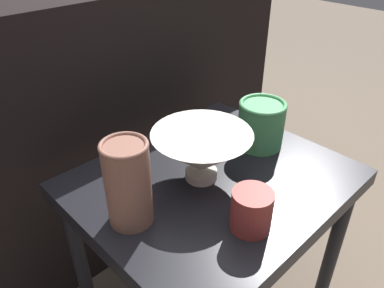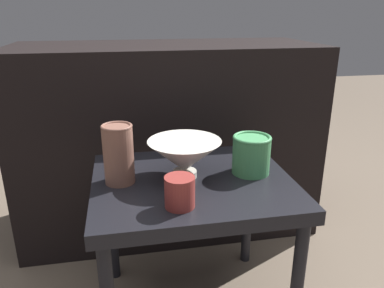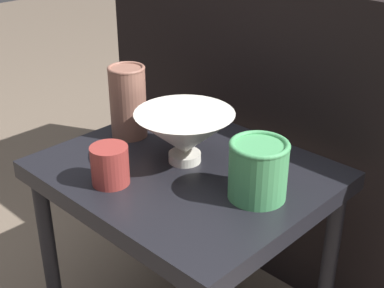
{
  "view_description": "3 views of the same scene",
  "coord_description": "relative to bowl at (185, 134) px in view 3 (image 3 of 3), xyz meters",
  "views": [
    {
      "loc": [
        -0.49,
        -0.44,
        0.98
      ],
      "look_at": [
        -0.02,
        0.04,
        0.55
      ],
      "focal_mm": 35.0,
      "sensor_mm": 36.0,
      "label": 1
    },
    {
      "loc": [
        -0.19,
        -0.97,
        0.94
      ],
      "look_at": [
        0.01,
        0.03,
        0.57
      ],
      "focal_mm": 35.0,
      "sensor_mm": 36.0,
      "label": 2
    },
    {
      "loc": [
        0.7,
        -0.71,
        1.03
      ],
      "look_at": [
        0.0,
        0.02,
        0.52
      ],
      "focal_mm": 50.0,
      "sensor_mm": 36.0,
      "label": 3
    }
  ],
  "objects": [
    {
      "name": "table",
      "position": [
        0.02,
        -0.02,
        -0.12
      ],
      "size": [
        0.58,
        0.49,
        0.47
      ],
      "color": "black",
      "rests_on": "ground_plane"
    },
    {
      "name": "cup",
      "position": [
        -0.04,
        -0.17,
        -0.03
      ],
      "size": [
        0.08,
        0.08,
        0.08
      ],
      "color": "maroon",
      "rests_on": "table"
    },
    {
      "name": "vase_colorful_right",
      "position": [
        0.2,
        -0.01,
        -0.0
      ],
      "size": [
        0.11,
        0.11,
        0.12
      ],
      "color": "#47995B",
      "rests_on": "table"
    },
    {
      "name": "vase_textured_left",
      "position": [
        -0.19,
        0.0,
        0.02
      ],
      "size": [
        0.09,
        0.09,
        0.17
      ],
      "color": "brown",
      "rests_on": "table"
    },
    {
      "name": "bowl",
      "position": [
        0.0,
        0.0,
        0.0
      ],
      "size": [
        0.21,
        0.21,
        0.11
      ],
      "color": "silver",
      "rests_on": "table"
    },
    {
      "name": "couch_backdrop",
      "position": [
        0.02,
        0.55,
        -0.14
      ],
      "size": [
        1.24,
        0.5,
        0.81
      ],
      "color": "black",
      "rests_on": "ground_plane"
    }
  ]
}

